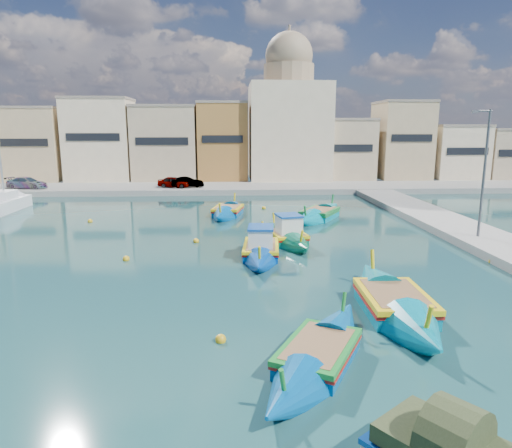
# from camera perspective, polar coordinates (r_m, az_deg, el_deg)

# --- Properties ---
(ground) EXTENTS (160.00, 160.00, 0.00)m
(ground) POSITION_cam_1_polar(r_m,az_deg,el_deg) (21.46, -9.93, -7.01)
(ground) COLOR #163B42
(ground) RESTS_ON ground
(north_quay) EXTENTS (80.00, 8.00, 0.60)m
(north_quay) POSITION_cam_1_polar(r_m,az_deg,el_deg) (52.66, -5.89, 4.46)
(north_quay) COLOR gray
(north_quay) RESTS_ON ground
(north_townhouses) EXTENTS (83.20, 7.87, 10.19)m
(north_townhouses) POSITION_cam_1_polar(r_m,az_deg,el_deg) (59.72, 0.87, 9.87)
(north_townhouses) COLOR tan
(north_townhouses) RESTS_ON ground
(church_block) EXTENTS (10.00, 10.00, 19.10)m
(church_block) POSITION_cam_1_polar(r_m,az_deg,el_deg) (60.67, 4.05, 13.10)
(church_block) COLOR beige
(church_block) RESTS_ON ground
(quay_street_lamp) EXTENTS (1.18, 0.16, 8.00)m
(quay_street_lamp) POSITION_cam_1_polar(r_m,az_deg,el_deg) (30.21, 26.53, 5.74)
(quay_street_lamp) COLOR #595B60
(quay_street_lamp) RESTS_ON ground
(parked_cars) EXTENTS (21.45, 2.38, 1.24)m
(parked_cars) POSITION_cam_1_polar(r_m,az_deg,el_deg) (52.65, -17.50, 4.98)
(parked_cars) COLOR #4C1919
(parked_cars) RESTS_ON north_quay
(luzzu_turquoise_cabin) EXTENTS (2.58, 8.56, 2.71)m
(luzzu_turquoise_cabin) POSITION_cam_1_polar(r_m,az_deg,el_deg) (25.16, 0.63, -3.27)
(luzzu_turquoise_cabin) COLOR #0041A4
(luzzu_turquoise_cabin) RESTS_ON ground
(luzzu_blue_cabin) EXTENTS (3.33, 7.99, 2.75)m
(luzzu_blue_cabin) POSITION_cam_1_polar(r_m,az_deg,el_deg) (28.30, 3.83, -1.60)
(luzzu_blue_cabin) COLOR #0A6D4C
(luzzu_blue_cabin) RESTS_ON ground
(luzzu_cyan_mid) EXTENTS (6.33, 8.82, 2.65)m
(luzzu_cyan_mid) POSITION_cam_1_polar(r_m,az_deg,el_deg) (36.20, 7.96, 1.13)
(luzzu_cyan_mid) COLOR #0089A1
(luzzu_cyan_mid) RESTS_ON ground
(luzzu_green) EXTENTS (3.59, 8.16, 2.49)m
(luzzu_green) POSITION_cam_1_polar(r_m,az_deg,el_deg) (37.34, -3.53, 1.52)
(luzzu_green) COLOR #005096
(luzzu_green) RESTS_ON ground
(luzzu_blue_south) EXTENTS (5.31, 7.73, 2.26)m
(luzzu_blue_south) POSITION_cam_1_polar(r_m,az_deg,el_deg) (14.17, 7.78, -16.02)
(luzzu_blue_south) COLOR #00519A
(luzzu_blue_south) RESTS_ON ground
(luzzu_cyan_south) EXTENTS (2.55, 9.03, 2.78)m
(luzzu_cyan_south) POSITION_cam_1_polar(r_m,az_deg,el_deg) (18.30, 16.88, -9.68)
(luzzu_cyan_south) COLOR #00829C
(luzzu_cyan_south) RESTS_ON ground
(yacht_north) EXTENTS (2.49, 8.65, 11.54)m
(yacht_north) POSITION_cam_1_polar(r_m,az_deg,el_deg) (46.53, -28.11, 2.40)
(yacht_north) COLOR white
(yacht_north) RESTS_ON ground
(mooring_buoys) EXTENTS (24.63, 26.02, 0.36)m
(mooring_buoys) POSITION_cam_1_polar(r_m,az_deg,el_deg) (27.71, -3.90, -2.43)
(mooring_buoys) COLOR yellow
(mooring_buoys) RESTS_ON ground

